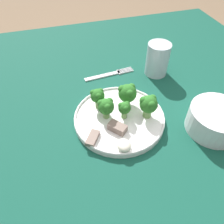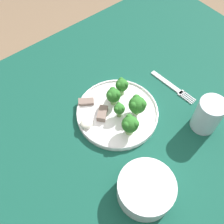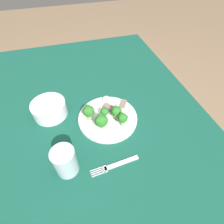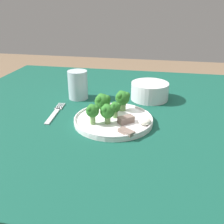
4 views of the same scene
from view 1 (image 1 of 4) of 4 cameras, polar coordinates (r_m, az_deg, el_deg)
name	(u,v)px [view 1 (image 1 of 4)]	position (r m, az deg, el deg)	size (l,w,h in m)	color
ground_plane	(139,217)	(1.21, 7.05, -25.56)	(8.00, 8.00, 0.00)	#7F664C
table	(158,144)	(0.66, 11.92, -8.08)	(1.34, 1.05, 0.70)	#114738
dinner_plate	(119,118)	(0.59, 1.90, -1.52)	(0.24, 0.24, 0.02)	white
fork	(109,74)	(0.74, -0.83, 9.79)	(0.03, 0.17, 0.00)	silver
cream_bowl	(215,120)	(0.61, 25.37, -1.99)	(0.14, 0.14, 0.06)	silver
drinking_glass	(157,61)	(0.74, 11.72, 12.96)	(0.07, 0.07, 0.11)	#B2C1CC
broccoli_floret_near_rim_left	(106,106)	(0.56, -1.57, 1.46)	(0.04, 0.04, 0.06)	#709E56
broccoli_floret_center_left	(98,96)	(0.58, -3.80, 4.18)	(0.04, 0.04, 0.06)	#709E56
broccoli_floret_back_left	(128,93)	(0.59, 4.08, 4.98)	(0.05, 0.05, 0.06)	#709E56
broccoli_floret_front_left	(149,104)	(0.56, 9.54, 1.95)	(0.05, 0.05, 0.07)	#709E56
broccoli_floret_center_back	(125,108)	(0.56, 3.29, 1.00)	(0.03, 0.03, 0.05)	#709E56
meat_slice_front_slice	(117,128)	(0.55, 1.41, -4.08)	(0.05, 0.05, 0.02)	#756056
meat_slice_middle_slice	(92,136)	(0.54, -5.19, -6.38)	(0.05, 0.04, 0.01)	#756056
sauce_dollop	(124,145)	(0.51, 3.13, -8.69)	(0.04, 0.03, 0.02)	silver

